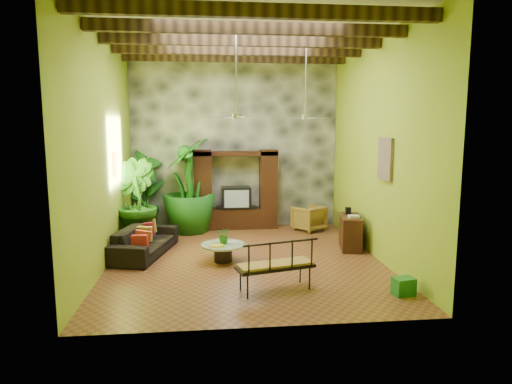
{
  "coord_description": "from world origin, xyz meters",
  "views": [
    {
      "loc": [
        -0.82,
        -9.96,
        3.05
      ],
      "look_at": [
        0.27,
        0.2,
        1.51
      ],
      "focal_mm": 32.0,
      "sensor_mm": 36.0,
      "label": 1
    }
  ],
  "objects": [
    {
      "name": "ceiling_fan_back",
      "position": [
        1.6,
        1.2,
        3.4
      ],
      "size": [
        1.28,
        1.28,
        1.86
      ],
      "color": "#A1A2A6",
      "rests_on": "ceiling"
    },
    {
      "name": "ceiling_fan_front",
      "position": [
        -0.2,
        -0.4,
        3.4
      ],
      "size": [
        1.28,
        1.28,
        1.86
      ],
      "color": "#A1A2A6",
      "rests_on": "ceiling"
    },
    {
      "name": "entertainment_center",
      "position": [
        0.0,
        3.14,
        0.97
      ],
      "size": [
        2.4,
        0.55,
        2.3
      ],
      "color": "black",
      "rests_on": "ground"
    },
    {
      "name": "green_bin",
      "position": [
        2.65,
        -2.47,
        0.16
      ],
      "size": [
        0.4,
        0.33,
        0.32
      ],
      "primitive_type": "cube",
      "rotation": [
        0.0,
        0.0,
        0.16
      ],
      "color": "#1B661B",
      "rests_on": "ground"
    },
    {
      "name": "right_wall",
      "position": [
        3.0,
        0.0,
        2.5
      ],
      "size": [
        0.02,
        7.0,
        5.0
      ],
      "primitive_type": "cube",
      "color": "#97AF27",
      "rests_on": "ground"
    },
    {
      "name": "coffee_table",
      "position": [
        -0.5,
        -0.11,
        0.26
      ],
      "size": [
        0.97,
        0.97,
        0.4
      ],
      "rotation": [
        0.0,
        0.0,
        -0.28
      ],
      "color": "black",
      "rests_on": "ground"
    },
    {
      "name": "wicker_armchair",
      "position": [
        2.07,
        2.64,
        0.36
      ],
      "size": [
        1.08,
        1.08,
        0.72
      ],
      "primitive_type": "imported",
      "rotation": [
        0.0,
        0.0,
        3.72
      ],
      "color": "#956136",
      "rests_on": "ground"
    },
    {
      "name": "iron_bench",
      "position": [
        0.39,
        -2.06,
        0.54
      ],
      "size": [
        1.52,
        0.89,
        0.57
      ],
      "rotation": [
        0.0,
        0.0,
        0.26
      ],
      "color": "black",
      "rests_on": "ground"
    },
    {
      "name": "side_console",
      "position": [
        2.65,
        0.63,
        0.41
      ],
      "size": [
        0.65,
        1.09,
        0.81
      ],
      "primitive_type": "cube",
      "rotation": [
        0.0,
        0.0,
        -0.2
      ],
      "color": "#341810",
      "rests_on": "ground"
    },
    {
      "name": "ground",
      "position": [
        0.0,
        0.0,
        0.0
      ],
      "size": [
        7.0,
        7.0,
        0.0
      ],
      "primitive_type": "plane",
      "color": "brown",
      "rests_on": "ground"
    },
    {
      "name": "wall_art_mask",
      "position": [
        -2.96,
        1.0,
        2.1
      ],
      "size": [
        0.06,
        0.32,
        0.55
      ],
      "primitive_type": "cube",
      "color": "yellow",
      "rests_on": "left_wall"
    },
    {
      "name": "tall_plant_a",
      "position": [
        -2.64,
        3.15,
        1.2
      ],
      "size": [
        1.48,
        1.25,
        2.4
      ],
      "primitive_type": "imported",
      "rotation": [
        0.0,
        0.0,
        0.36
      ],
      "color": "#195616",
      "rests_on": "ground"
    },
    {
      "name": "left_wall",
      "position": [
        -3.0,
        0.0,
        2.5
      ],
      "size": [
        0.02,
        7.0,
        5.0
      ],
      "primitive_type": "cube",
      "color": "#97AF27",
      "rests_on": "ground"
    },
    {
      "name": "back_wall",
      "position": [
        0.0,
        3.5,
        2.5
      ],
      "size": [
        6.0,
        0.02,
        5.0
      ],
      "primitive_type": "cube",
      "color": "#97AF27",
      "rests_on": "ground"
    },
    {
      "name": "tall_plant_b",
      "position": [
        -2.65,
        1.6,
        1.09
      ],
      "size": [
        1.53,
        1.54,
        2.19
      ],
      "primitive_type": "imported",
      "rotation": [
        0.0,
        0.0,
        2.31
      ],
      "color": "#1E5616",
      "rests_on": "ground"
    },
    {
      "name": "ceiling_beams",
      "position": [
        0.0,
        0.0,
        4.78
      ],
      "size": [
        5.95,
        5.36,
        0.22
      ],
      "color": "#3E2A13",
      "rests_on": "ceiling"
    },
    {
      "name": "ceiling",
      "position": [
        0.0,
        0.0,
        5.0
      ],
      "size": [
        6.0,
        7.0,
        0.02
      ],
      "primitive_type": "cube",
      "color": "silver",
      "rests_on": "back_wall"
    },
    {
      "name": "wall_art_painting",
      "position": [
        2.96,
        -0.6,
        2.3
      ],
      "size": [
        0.06,
        0.7,
        0.9
      ],
      "primitive_type": "cube",
      "color": "#25628A",
      "rests_on": "right_wall"
    },
    {
      "name": "centerpiece_plant",
      "position": [
        -0.47,
        -0.05,
        0.59
      ],
      "size": [
        0.39,
        0.36,
        0.38
      ],
      "primitive_type": "imported",
      "rotation": [
        0.0,
        0.0,
        -0.21
      ],
      "color": "#25691B",
      "rests_on": "coffee_table"
    },
    {
      "name": "yellow_tray",
      "position": [
        -0.64,
        -0.3,
        0.41
      ],
      "size": [
        0.3,
        0.23,
        0.03
      ],
      "primitive_type": "cube",
      "rotation": [
        0.0,
        0.0,
        0.12
      ],
      "color": "yellow",
      "rests_on": "coffee_table"
    },
    {
      "name": "sofa",
      "position": [
        -2.3,
        0.63,
        0.34
      ],
      "size": [
        1.42,
        2.45,
        0.67
      ],
      "primitive_type": "imported",
      "rotation": [
        0.0,
        0.0,
        1.33
      ],
      "color": "black",
      "rests_on": "ground"
    },
    {
      "name": "stone_accent_wall",
      "position": [
        0.0,
        3.44,
        2.5
      ],
      "size": [
        5.98,
        0.1,
        4.98
      ],
      "primitive_type": "cube",
      "color": "#37393E",
      "rests_on": "ground"
    },
    {
      "name": "tall_plant_c",
      "position": [
        -1.35,
        2.83,
        1.32
      ],
      "size": [
        1.62,
        1.62,
        2.65
      ],
      "primitive_type": "imported",
      "rotation": [
        0.0,
        0.0,
        4.81
      ],
      "color": "#1C631A",
      "rests_on": "ground"
    }
  ]
}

